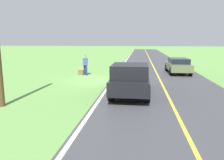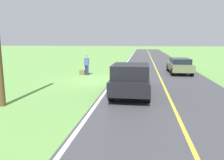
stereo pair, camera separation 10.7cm
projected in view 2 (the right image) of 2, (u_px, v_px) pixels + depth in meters
The scene contains 8 objects.
ground_plane at pixel (98, 80), 16.97m from camera, with size 200.00×200.00×0.00m, color #609347.
road_surface at pixel (162, 82), 16.31m from camera, with size 7.63×120.00×0.00m, color #3D3D42.
lane_edge_line at pixel (114, 81), 16.80m from camera, with size 0.16×117.60×0.00m, color silver.
lane_centre_line at pixel (162, 82), 16.31m from camera, with size 0.14×117.60×0.00m, color gold.
hitchhiker_walking at pixel (87, 64), 19.39m from camera, with size 0.62×0.53×1.75m.
suitcase_carried at pixel (82, 73), 19.54m from camera, with size 0.20×0.46×0.42m, color brown.
pickup_truck_passing at pixel (131, 78), 12.30m from camera, with size 2.13×5.41×1.82m.
sedan_near_oncoming at pixel (180, 65), 20.38m from camera, with size 1.99×4.43×1.41m.
Camera 2 is at (-3.37, 16.38, 3.05)m, focal length 35.23 mm.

